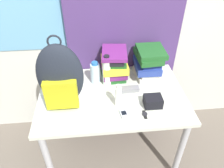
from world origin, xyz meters
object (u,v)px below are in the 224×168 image
at_px(sports_bottle, 107,71).
at_px(cell_phone, 124,114).
at_px(water_bottle, 95,73).
at_px(sunscreen_bottle, 118,96).
at_px(wristwatch, 145,114).
at_px(book_stack_center, 148,62).
at_px(sunglasses_case, 130,89).
at_px(camera_pouch, 153,101).
at_px(book_stack_left, 114,64).
at_px(backpack, 60,78).

xyz_separation_m(sports_bottle, cell_phone, (0.09, -0.36, -0.12)).
height_order(water_bottle, sports_bottle, sports_bottle).
bearing_deg(water_bottle, sunscreen_bottle, -62.96).
relative_size(sunscreen_bottle, wristwatch, 2.32).
xyz_separation_m(book_stack_center, sunglasses_case, (-0.19, -0.20, -0.11)).
bearing_deg(water_bottle, camera_pouch, -38.45).
xyz_separation_m(sports_bottle, wristwatch, (0.24, -0.38, -0.12)).
bearing_deg(cell_phone, camera_pouch, 18.14).
relative_size(sports_bottle, sunscreen_bottle, 1.44).
bearing_deg(sports_bottle, camera_pouch, -42.49).
bearing_deg(book_stack_center, book_stack_left, 179.99).
bearing_deg(sunscreen_bottle, book_stack_left, 88.66).
height_order(backpack, wristwatch, backpack).
height_order(backpack, sports_bottle, backpack).
height_order(book_stack_center, water_bottle, book_stack_center).
height_order(book_stack_left, sunglasses_case, book_stack_left).
bearing_deg(wristwatch, book_stack_center, 75.35).
relative_size(book_stack_left, camera_pouch, 2.22).
bearing_deg(sunglasses_case, camera_pouch, -51.31).
relative_size(water_bottle, sports_bottle, 0.72).
relative_size(book_stack_left, water_bottle, 1.47).
xyz_separation_m(backpack, cell_phone, (0.42, -0.16, -0.23)).
distance_m(book_stack_left, book_stack_center, 0.29).
bearing_deg(backpack, book_stack_center, 22.59).
relative_size(book_stack_left, cell_phone, 3.06).
height_order(sports_bottle, camera_pouch, sports_bottle).
xyz_separation_m(backpack, book_stack_center, (0.69, 0.29, -0.10)).
height_order(book_stack_center, sports_bottle, sports_bottle).
bearing_deg(cell_phone, sports_bottle, 103.85).
bearing_deg(sports_bottle, sunglasses_case, -32.68).
distance_m(book_stack_center, sunglasses_case, 0.30).
bearing_deg(sunglasses_case, sports_bottle, 147.32).
distance_m(sports_bottle, sunglasses_case, 0.23).
distance_m(sports_bottle, wristwatch, 0.46).
relative_size(backpack, water_bottle, 2.78).
bearing_deg(sunglasses_case, wristwatch, -76.61).
bearing_deg(sunscreen_bottle, cell_phone, -73.01).
relative_size(book_stack_center, cell_phone, 3.06).
xyz_separation_m(backpack, sunglasses_case, (0.50, 0.09, -0.22)).
bearing_deg(sunglasses_case, book_stack_left, 117.59).
bearing_deg(wristwatch, sports_bottle, 121.90).
distance_m(book_stack_left, water_bottle, 0.17).
height_order(backpack, book_stack_center, backpack).
distance_m(book_stack_left, sunglasses_case, 0.25).
bearing_deg(water_bottle, sports_bottle, -21.04).
xyz_separation_m(sports_bottle, camera_pouch, (0.31, -0.29, -0.09)).
height_order(sunscreen_bottle, sunglasses_case, sunscreen_bottle).
relative_size(water_bottle, cell_phone, 2.09).
height_order(water_bottle, camera_pouch, water_bottle).
height_order(book_stack_center, sunscreen_bottle, book_stack_center).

